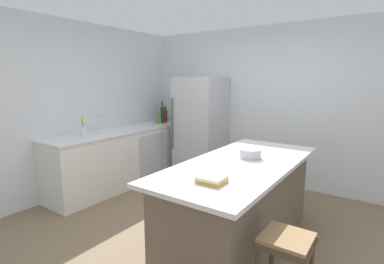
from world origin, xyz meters
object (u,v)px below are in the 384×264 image
Objects in this scene: bar_stool at (286,251)px; whiskey_bottle at (173,116)px; hot_sauce_bottle at (165,117)px; refrigerator at (201,128)px; cookbook_stack at (212,179)px; wine_bottle at (162,115)px; kitchen_island at (240,204)px; mixing_bowl at (251,153)px; flower_vase at (83,130)px; sink_faucet at (99,123)px; syrup_bottle at (166,115)px; olive_oil_bottle at (157,117)px.

whiskey_bottle reaches higher than bar_stool.
whiskey_bottle is 0.21m from hot_sauce_bottle.
refrigerator is 8.29× the size of cookbook_stack.
cookbook_stack is at bearing -42.52° from wine_bottle.
kitchen_island is 0.54m from mixing_bowl.
flower_vase is 1.99m from whiskey_bottle.
kitchen_island is at bearing 95.31° from cookbook_stack.
whiskey_bottle is 0.30m from wine_bottle.
refrigerator is 4.40× the size of wine_bottle.
sink_faucet is 1.68m from whiskey_bottle.
mixing_bowl is (2.47, -1.54, -0.08)m from syrup_bottle.
bar_stool is 2.11× the size of flower_vase.
cookbook_stack is (0.06, -0.69, 0.48)m from kitchen_island.
olive_oil_bottle is at bearing 149.07° from kitchen_island.
kitchen_island is at bearing -30.93° from olive_oil_bottle.
wine_bottle is at bearing -93.05° from whiskey_bottle.
kitchen_island is 7.62× the size of whiskey_bottle.
syrup_bottle is at bearing 148.06° from mixing_bowl.
flower_vase is (0.04, -0.31, -0.06)m from sink_faucet.
refrigerator is at bearing 124.89° from cookbook_stack.
bar_stool is 2.15× the size of syrup_bottle.
mixing_bowl is (2.38, -1.65, -0.08)m from whiskey_bottle.
refrigerator reaches higher than wine_bottle.
mixing_bowl is at bearing -29.54° from wine_bottle.
cookbook_stack is (2.50, -0.55, -0.08)m from flower_vase.
kitchen_island is at bearing 3.20° from flower_vase.
bar_stool is at bearing -37.47° from syrup_bottle.
sink_faucet is 1.01× the size of syrup_bottle.
flower_vase reaches higher than cookbook_stack.
olive_oil_bottle is at bearing 139.29° from cookbook_stack.
hot_sauce_bottle is (0.09, 1.47, -0.06)m from sink_faucet.
bar_stool is 0.75m from cookbook_stack.
syrup_bottle is at bearing 113.53° from wine_bottle.
syrup_bottle is (-3.14, 2.41, 0.52)m from bar_stool.
kitchen_island is at bearing -4.08° from sink_faucet.
hot_sauce_bottle is at bearing 76.35° from olive_oil_bottle.
whiskey_bottle reaches higher than hot_sauce_bottle.
sink_faucet is at bearing -179.56° from mixing_bowl.
bar_stool is 2.21× the size of whiskey_bottle.
sink_faucet reaches higher than syrup_bottle.
flower_vase is 1.41× the size of cookbook_stack.
hot_sauce_bottle is (-3.07, 2.32, 0.50)m from bar_stool.
sink_faucet is 1.56m from syrup_bottle.
kitchen_island is 2.89m from olive_oil_bottle.
kitchen_island is 3.07m from syrup_bottle.
flower_vase is 1.05× the size of whiskey_bottle.
bar_stool is at bearing -35.98° from wine_bottle.
olive_oil_bottle reaches higher than sink_faucet.
olive_oil_bottle is (-0.04, -0.19, 0.02)m from hot_sauce_bottle.
wine_bottle is at bearing 88.07° from flower_vase.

